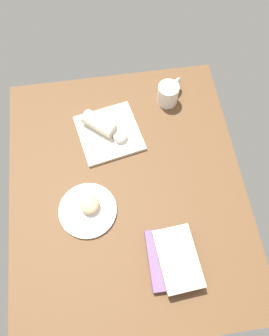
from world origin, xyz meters
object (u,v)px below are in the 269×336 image
round_plate (88,210)px  breakfast_wrap (99,124)px  book_stack (174,259)px  sauce_cup (120,136)px  scone_pastry (90,205)px  square_plate (109,133)px  coffee_mug (168,93)px

round_plate → breakfast_wrap: bearing=-13.2°
book_stack → round_plate: bearing=51.6°
book_stack → sauce_cup: bearing=13.6°
scone_pastry → sauce_cup: (27.42, -14.73, -0.64)cm
square_plate → coffee_mug: (13.24, -26.94, 4.13)cm
breakfast_wrap → coffee_mug: bearing=-29.4°
scone_pastry → sauce_cup: bearing=-28.2°
round_plate → book_stack: size_ratio=0.93×
breakfast_wrap → square_plate: bearing=-86.6°
book_stack → breakfast_wrap: bearing=19.4°
scone_pastry → book_stack: (-23.37, -27.02, -0.95)cm
round_plate → square_plate: (31.86, -11.55, 0.10)cm
scone_pastry → breakfast_wrap: bearing=-11.9°
square_plate → book_stack: bearing=-163.0°
sauce_cup → book_stack: 52.26cm
round_plate → scone_pastry: 3.35cm
scone_pastry → breakfast_wrap: size_ratio=0.54×
scone_pastry → round_plate: bearing=134.8°
square_plate → breakfast_wrap: size_ratio=1.74×
square_plate → sauce_cup: sauce_cup is taller
coffee_mug → sauce_cup: bearing=126.2°
sauce_cup → coffee_mug: size_ratio=0.48×
round_plate → coffee_mug: coffee_mug is taller
scone_pastry → square_plate: scone_pastry is taller
scone_pastry → book_stack: bearing=-130.9°
scone_pastry → book_stack: scone_pastry is taller
breakfast_wrap → sauce_cup: bearing=-86.6°
coffee_mug → book_stack: bearing=171.3°
scone_pastry → book_stack: size_ratio=0.33×
sauce_cup → coffee_mug: coffee_mug is taller
sauce_cup → breakfast_wrap: breakfast_wrap is taller
square_plate → sauce_cup: 5.87cm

